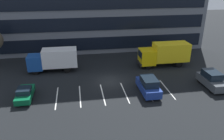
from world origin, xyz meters
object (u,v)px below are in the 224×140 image
at_px(box_truck_blue, 54,59).
at_px(sedan_forest, 25,94).
at_px(suv_navy, 148,85).
at_px(box_truck_yellow_all, 165,53).
at_px(suv_charcoal, 212,80).

bearing_deg(box_truck_blue, sedan_forest, -109.40).
height_order(box_truck_blue, suv_navy, box_truck_blue).
xyz_separation_m(suv_navy, sedan_forest, (-14.90, 0.93, -0.33)).
height_order(box_truck_blue, sedan_forest, box_truck_blue).
distance_m(box_truck_yellow_all, sedan_forest, 21.63).
relative_size(box_truck_blue, suv_charcoal, 1.57).
height_order(box_truck_blue, box_truck_yellow_all, box_truck_yellow_all).
xyz_separation_m(box_truck_blue, box_truck_yellow_all, (17.35, -0.56, 0.15)).
relative_size(suv_charcoal, sedan_forest, 1.14).
relative_size(box_truck_yellow_all, suv_navy, 1.70).
distance_m(suv_charcoal, sedan_forest, 23.59).
distance_m(suv_charcoal, suv_navy, 8.69).
bearing_deg(suv_navy, sedan_forest, 176.44).
bearing_deg(suv_navy, suv_charcoal, 1.79).
distance_m(suv_navy, sedan_forest, 14.93).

